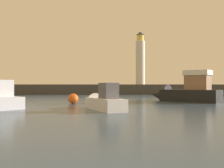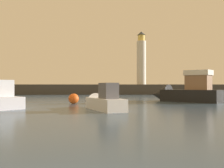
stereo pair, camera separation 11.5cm
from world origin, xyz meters
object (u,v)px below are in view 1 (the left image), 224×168
object	(u,v)px
lighthouse	(140,59)
motorboat_2	(102,101)
motorboat_0	(182,92)
mooring_buoy	(73,99)

from	to	relation	value
lighthouse	motorboat_2	world-z (taller)	lighthouse
lighthouse	motorboat_2	xyz separation A→B (m)	(-8.27, -35.13, -7.13)
motorboat_0	motorboat_2	distance (m)	13.46
motorboat_0	motorboat_2	bearing A→B (deg)	-135.03
motorboat_2	motorboat_0	bearing A→B (deg)	44.97
lighthouse	mooring_buoy	xyz separation A→B (m)	(-11.31, -29.06, -7.23)
motorboat_0	mooring_buoy	bearing A→B (deg)	-164.65
lighthouse	motorboat_0	size ratio (longest dim) A/B	1.47
motorboat_0	motorboat_2	world-z (taller)	motorboat_0
motorboat_2	mooring_buoy	distance (m)	6.78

